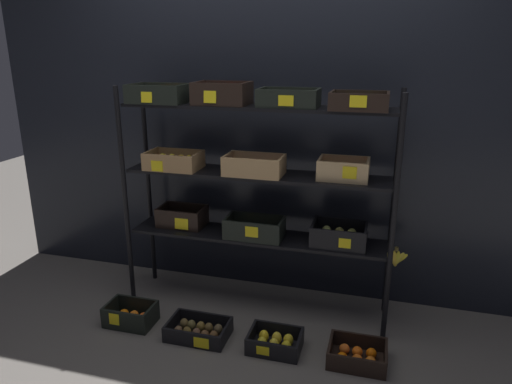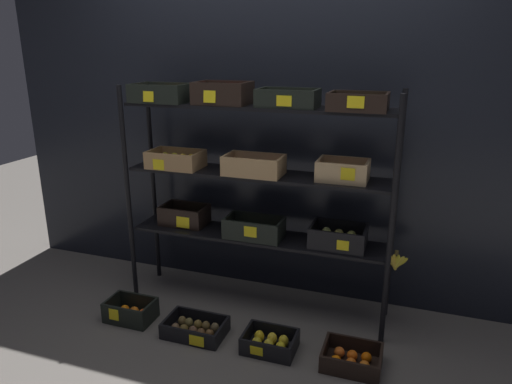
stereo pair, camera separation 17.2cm
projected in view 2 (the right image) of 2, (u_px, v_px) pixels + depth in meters
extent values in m
plane|color=#605B56|center=(256.00, 304.00, 3.29)|extent=(10.00, 10.00, 0.00)
cube|color=black|center=(273.00, 128.00, 3.26)|extent=(4.13, 0.12, 2.38)
cylinder|color=black|center=(128.00, 197.00, 3.19)|extent=(0.03, 0.03, 1.50)
cylinder|color=black|center=(391.00, 228.00, 2.65)|extent=(0.03, 0.03, 1.50)
cylinder|color=black|center=(153.00, 184.00, 3.48)|extent=(0.03, 0.03, 1.50)
cylinder|color=black|center=(394.00, 210.00, 2.94)|extent=(0.03, 0.03, 1.50)
cube|color=black|center=(256.00, 236.00, 3.14)|extent=(1.70, 0.29, 0.02)
cube|color=black|center=(256.00, 174.00, 3.01)|extent=(1.70, 0.29, 0.02)
cube|color=black|center=(256.00, 107.00, 2.88)|extent=(1.70, 0.29, 0.02)
cube|color=black|center=(185.00, 223.00, 3.33)|extent=(0.32, 0.21, 0.01)
cube|color=black|center=(178.00, 218.00, 3.22)|extent=(0.32, 0.02, 0.12)
cube|color=black|center=(191.00, 209.00, 3.40)|extent=(0.32, 0.02, 0.12)
cube|color=black|center=(166.00, 211.00, 3.36)|extent=(0.02, 0.18, 0.12)
cube|color=black|center=(204.00, 216.00, 3.26)|extent=(0.02, 0.18, 0.12)
sphere|color=#97C538|center=(176.00, 218.00, 3.31)|extent=(0.07, 0.07, 0.07)
sphere|color=#91BD40|center=(190.00, 220.00, 3.28)|extent=(0.07, 0.07, 0.07)
sphere|color=#8DB236|center=(179.00, 215.00, 3.36)|extent=(0.07, 0.07, 0.07)
sphere|color=#8AC640|center=(193.00, 217.00, 3.33)|extent=(0.07, 0.07, 0.07)
cube|color=yellow|center=(183.00, 222.00, 3.21)|extent=(0.10, 0.01, 0.08)
cube|color=black|center=(254.00, 236.00, 3.10)|extent=(0.38, 0.21, 0.01)
cube|color=black|center=(249.00, 232.00, 2.99)|extent=(0.38, 0.02, 0.12)
cube|color=black|center=(259.00, 222.00, 3.16)|extent=(0.38, 0.02, 0.12)
cube|color=black|center=(229.00, 223.00, 3.13)|extent=(0.02, 0.18, 0.12)
cube|color=black|center=(281.00, 230.00, 3.02)|extent=(0.02, 0.18, 0.12)
sphere|color=#DEBF4E|center=(240.00, 230.00, 3.09)|extent=(0.07, 0.07, 0.07)
sphere|color=#DAB454|center=(253.00, 232.00, 3.06)|extent=(0.07, 0.07, 0.07)
sphere|color=gold|center=(267.00, 233.00, 3.04)|extent=(0.07, 0.07, 0.07)
sphere|color=#E1B756|center=(243.00, 227.00, 3.14)|extent=(0.07, 0.07, 0.07)
sphere|color=gold|center=(255.00, 229.00, 3.11)|extent=(0.07, 0.07, 0.07)
sphere|color=#E7B555|center=(269.00, 230.00, 3.08)|extent=(0.07, 0.07, 0.07)
cube|color=yellow|center=(250.00, 232.00, 2.98)|extent=(0.09, 0.00, 0.07)
cube|color=black|center=(338.00, 245.00, 2.95)|extent=(0.35, 0.24, 0.01)
cube|color=black|center=(335.00, 242.00, 2.83)|extent=(0.35, 0.02, 0.12)
cube|color=black|center=(341.00, 229.00, 3.03)|extent=(0.35, 0.02, 0.12)
cube|color=black|center=(313.00, 232.00, 2.98)|extent=(0.02, 0.21, 0.12)
cube|color=black|center=(365.00, 239.00, 2.88)|extent=(0.02, 0.21, 0.12)
ellipsoid|color=#ABB156|center=(324.00, 238.00, 2.94)|extent=(0.07, 0.07, 0.09)
ellipsoid|color=tan|center=(337.00, 240.00, 2.90)|extent=(0.07, 0.07, 0.09)
ellipsoid|color=#B0BB4B|center=(351.00, 242.00, 2.88)|extent=(0.07, 0.07, 0.09)
ellipsoid|color=#B3BF5F|center=(326.00, 234.00, 3.00)|extent=(0.07, 0.07, 0.09)
ellipsoid|color=tan|center=(339.00, 236.00, 2.97)|extent=(0.07, 0.07, 0.09)
ellipsoid|color=#A7AC4D|center=(351.00, 237.00, 2.94)|extent=(0.07, 0.07, 0.09)
cube|color=yellow|center=(343.00, 245.00, 2.81)|extent=(0.07, 0.00, 0.06)
cube|color=#A87F51|center=(176.00, 166.00, 3.14)|extent=(0.35, 0.23, 0.01)
cube|color=#A87F51|center=(168.00, 162.00, 3.03)|extent=(0.35, 0.02, 0.10)
cube|color=#A87F51|center=(183.00, 155.00, 3.22)|extent=(0.35, 0.02, 0.10)
cube|color=#A87F51|center=(154.00, 156.00, 3.18)|extent=(0.02, 0.20, 0.10)
cube|color=#A87F51|center=(199.00, 160.00, 3.07)|extent=(0.02, 0.20, 0.10)
ellipsoid|color=yellow|center=(161.00, 160.00, 3.13)|extent=(0.06, 0.06, 0.08)
ellipsoid|color=yellow|center=(168.00, 161.00, 3.10)|extent=(0.06, 0.06, 0.08)
ellipsoid|color=yellow|center=(178.00, 161.00, 3.09)|extent=(0.06, 0.06, 0.08)
ellipsoid|color=yellow|center=(187.00, 162.00, 3.06)|extent=(0.06, 0.06, 0.08)
ellipsoid|color=yellow|center=(165.00, 158.00, 3.19)|extent=(0.06, 0.06, 0.08)
ellipsoid|color=yellow|center=(175.00, 158.00, 3.17)|extent=(0.06, 0.06, 0.08)
ellipsoid|color=yellow|center=(183.00, 159.00, 3.15)|extent=(0.06, 0.06, 0.08)
ellipsoid|color=yellow|center=(191.00, 160.00, 3.13)|extent=(0.06, 0.06, 0.08)
cube|color=yellow|center=(158.00, 165.00, 3.04)|extent=(0.08, 0.00, 0.07)
cube|color=tan|center=(254.00, 174.00, 2.96)|extent=(0.37, 0.22, 0.01)
cube|color=tan|center=(249.00, 168.00, 2.85)|extent=(0.37, 0.02, 0.11)
cube|color=tan|center=(259.00, 160.00, 3.04)|extent=(0.37, 0.02, 0.11)
cube|color=tan|center=(228.00, 162.00, 3.00)|extent=(0.02, 0.19, 0.11)
cube|color=tan|center=(281.00, 166.00, 2.89)|extent=(0.02, 0.19, 0.11)
sphere|color=#542854|center=(235.00, 169.00, 2.96)|extent=(0.05, 0.05, 0.05)
sphere|color=#612A49|center=(243.00, 169.00, 2.95)|extent=(0.05, 0.05, 0.05)
sphere|color=#66284F|center=(252.00, 170.00, 2.93)|extent=(0.05, 0.05, 0.05)
sphere|color=#692E48|center=(261.00, 171.00, 2.91)|extent=(0.05, 0.05, 0.05)
sphere|color=#692250|center=(270.00, 172.00, 2.89)|extent=(0.05, 0.05, 0.05)
sphere|color=#593057|center=(239.00, 166.00, 3.02)|extent=(0.05, 0.05, 0.05)
sphere|color=#581757|center=(247.00, 167.00, 3.01)|extent=(0.05, 0.05, 0.05)
sphere|color=#681A57|center=(256.00, 168.00, 2.98)|extent=(0.05, 0.05, 0.05)
sphere|color=#6A1859|center=(264.00, 168.00, 2.97)|extent=(0.05, 0.05, 0.05)
sphere|color=#622D58|center=(273.00, 169.00, 2.95)|extent=(0.05, 0.05, 0.05)
cube|color=tan|center=(342.00, 179.00, 2.84)|extent=(0.30, 0.22, 0.01)
cube|color=tan|center=(340.00, 173.00, 2.73)|extent=(0.30, 0.02, 0.11)
cube|color=tan|center=(346.00, 165.00, 2.91)|extent=(0.30, 0.02, 0.11)
cube|color=tan|center=(319.00, 167.00, 2.87)|extent=(0.02, 0.19, 0.11)
cube|color=tan|center=(367.00, 171.00, 2.78)|extent=(0.02, 0.19, 0.11)
sphere|color=orange|center=(330.00, 174.00, 2.82)|extent=(0.06, 0.06, 0.06)
sphere|color=orange|center=(342.00, 175.00, 2.80)|extent=(0.06, 0.06, 0.06)
sphere|color=orange|center=(354.00, 176.00, 2.78)|extent=(0.06, 0.06, 0.06)
sphere|color=orange|center=(332.00, 171.00, 2.88)|extent=(0.06, 0.06, 0.06)
sphere|color=orange|center=(344.00, 172.00, 2.86)|extent=(0.06, 0.06, 0.06)
sphere|color=orange|center=(355.00, 173.00, 2.83)|extent=(0.06, 0.06, 0.06)
cube|color=yellow|center=(348.00, 174.00, 2.71)|extent=(0.08, 0.01, 0.07)
cube|color=black|center=(162.00, 101.00, 3.05)|extent=(0.37, 0.26, 0.01)
cube|color=black|center=(152.00, 93.00, 2.92)|extent=(0.37, 0.02, 0.11)
cube|color=black|center=(171.00, 90.00, 3.14)|extent=(0.37, 0.02, 0.11)
cube|color=black|center=(138.00, 91.00, 3.09)|extent=(0.02, 0.23, 0.11)
cube|color=black|center=(186.00, 93.00, 2.98)|extent=(0.02, 0.23, 0.11)
sphere|color=orange|center=(147.00, 94.00, 3.02)|extent=(0.07, 0.07, 0.07)
sphere|color=orange|center=(159.00, 95.00, 3.00)|extent=(0.07, 0.07, 0.07)
sphere|color=orange|center=(172.00, 95.00, 2.97)|extent=(0.07, 0.07, 0.07)
sphere|color=orange|center=(154.00, 93.00, 3.09)|extent=(0.07, 0.07, 0.07)
sphere|color=orange|center=(165.00, 94.00, 3.07)|extent=(0.07, 0.07, 0.07)
sphere|color=orange|center=(176.00, 94.00, 3.04)|extent=(0.07, 0.07, 0.07)
cube|color=yellow|center=(148.00, 97.00, 2.92)|extent=(0.07, 0.01, 0.07)
cube|color=black|center=(223.00, 103.00, 2.92)|extent=(0.34, 0.24, 0.01)
cube|color=black|center=(215.00, 94.00, 2.80)|extent=(0.34, 0.02, 0.13)
cube|color=black|center=(230.00, 90.00, 3.01)|extent=(0.34, 0.02, 0.13)
cube|color=black|center=(199.00, 91.00, 2.95)|extent=(0.02, 0.21, 0.13)
cube|color=black|center=(247.00, 93.00, 2.85)|extent=(0.02, 0.21, 0.13)
sphere|color=red|center=(210.00, 97.00, 2.90)|extent=(0.07, 0.07, 0.07)
sphere|color=red|center=(221.00, 97.00, 2.88)|extent=(0.07, 0.07, 0.07)
sphere|color=red|center=(232.00, 97.00, 2.86)|extent=(0.07, 0.07, 0.07)
sphere|color=red|center=(214.00, 95.00, 2.97)|extent=(0.07, 0.07, 0.07)
sphere|color=red|center=(226.00, 96.00, 2.95)|extent=(0.07, 0.07, 0.07)
sphere|color=red|center=(237.00, 96.00, 2.92)|extent=(0.07, 0.07, 0.07)
cube|color=yellow|center=(210.00, 96.00, 2.81)|extent=(0.08, 0.01, 0.08)
cube|color=black|center=(288.00, 106.00, 2.79)|extent=(0.36, 0.22, 0.01)
cube|color=black|center=(283.00, 99.00, 2.68)|extent=(0.36, 0.02, 0.10)
cube|color=black|center=(292.00, 95.00, 2.86)|extent=(0.36, 0.02, 0.10)
cube|color=black|center=(261.00, 96.00, 2.82)|extent=(0.02, 0.19, 0.10)
cube|color=black|center=(317.00, 98.00, 2.72)|extent=(0.02, 0.19, 0.10)
ellipsoid|color=brown|center=(269.00, 99.00, 2.78)|extent=(0.05, 0.05, 0.07)
ellipsoid|color=brown|center=(280.00, 100.00, 2.76)|extent=(0.05, 0.05, 0.07)
ellipsoid|color=brown|center=(293.00, 100.00, 2.74)|extent=(0.05, 0.05, 0.07)
ellipsoid|color=brown|center=(303.00, 101.00, 2.71)|extent=(0.05, 0.05, 0.07)
ellipsoid|color=brown|center=(274.00, 98.00, 2.84)|extent=(0.05, 0.05, 0.07)
ellipsoid|color=brown|center=(284.00, 98.00, 2.82)|extent=(0.05, 0.05, 0.07)
ellipsoid|color=brown|center=(295.00, 99.00, 2.79)|extent=(0.05, 0.05, 0.07)
ellipsoid|color=brown|center=(306.00, 99.00, 2.78)|extent=(0.05, 0.05, 0.07)
cube|color=yellow|center=(284.00, 101.00, 2.67)|extent=(0.09, 0.00, 0.06)
cube|color=black|center=(358.00, 109.00, 2.64)|extent=(0.33, 0.24, 0.01)
cube|color=black|center=(356.00, 103.00, 2.52)|extent=(0.33, 0.02, 0.09)
cube|color=black|center=(361.00, 98.00, 2.73)|extent=(0.33, 0.02, 0.09)
cube|color=black|center=(331.00, 99.00, 2.67)|extent=(0.02, 0.21, 0.09)
cube|color=black|center=(387.00, 101.00, 2.58)|extent=(0.02, 0.21, 0.09)
sphere|color=#93BA38|center=(348.00, 102.00, 2.61)|extent=(0.07, 0.07, 0.07)
sphere|color=#95B73A|center=(367.00, 103.00, 2.58)|extent=(0.07, 0.07, 0.07)
sphere|color=#95B230|center=(349.00, 101.00, 2.67)|extent=(0.07, 0.07, 0.07)
sphere|color=#90C633|center=(370.00, 102.00, 2.64)|extent=(0.07, 0.07, 0.07)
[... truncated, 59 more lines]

